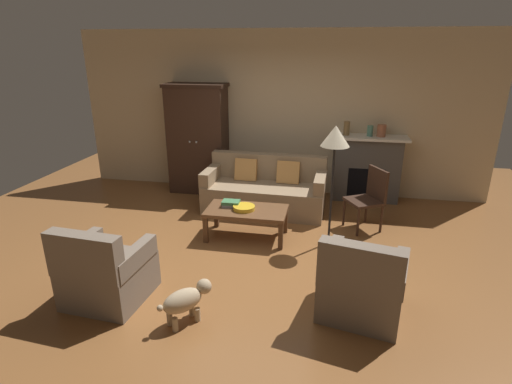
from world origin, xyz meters
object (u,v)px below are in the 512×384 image
object	(u,v)px
fruit_bowl	(244,208)
dog	(186,300)
side_chair_wooden	(370,195)
couch	(265,191)
mantel_vase_terracotta	(381,131)
armchair_near_left	(106,273)
armoire	(198,139)
coffee_table	(247,213)
mantel_vase_jade	(370,131)
book_stack	(231,203)
armchair_near_right	(362,286)
mantel_vase_bronze	(347,128)
fireplace	(366,168)
floor_lamp	(335,143)

from	to	relation	value
fruit_bowl	dog	xyz separation A→B (m)	(-0.15, -1.89, -0.20)
side_chair_wooden	dog	world-z (taller)	side_chair_wooden
couch	mantel_vase_terracotta	bearing A→B (deg)	22.84
couch	armchair_near_left	distance (m)	3.03
armoire	fruit_bowl	distance (m)	2.23
coffee_table	mantel_vase_jade	distance (m)	2.63
fruit_bowl	dog	distance (m)	1.91
book_stack	armchair_near_right	bearing A→B (deg)	-41.98
fruit_bowl	mantel_vase_jade	bearing A→B (deg)	46.94
armoire	mantel_vase_terracotta	distance (m)	3.14
fruit_bowl	mantel_vase_terracotta	world-z (taller)	mantel_vase_terracotta
armoire	book_stack	bearing A→B (deg)	-58.89
book_stack	dog	distance (m)	1.99
mantel_vase_jade	dog	xyz separation A→B (m)	(-1.88, -3.73, -0.96)
fruit_bowl	mantel_vase_bronze	world-z (taller)	mantel_vase_bronze
fireplace	couch	world-z (taller)	fireplace
book_stack	side_chair_wooden	bearing A→B (deg)	16.51
fireplace	armchair_near_left	world-z (taller)	fireplace
fireplace	couch	bearing A→B (deg)	-154.40
coffee_table	side_chair_wooden	size ratio (longest dim) A/B	1.22
mantel_vase_jade	dog	size ratio (longest dim) A/B	0.37
couch	floor_lamp	xyz separation A→B (m)	(1.05, -1.04, 1.07)
armchair_near_left	side_chair_wooden	xyz separation A→B (m)	(2.78, 2.35, 0.20)
armchair_near_right	dog	size ratio (longest dim) A/B	1.93
couch	armchair_near_right	world-z (taller)	armchair_near_right
couch	coffee_table	world-z (taller)	couch
armoire	mantel_vase_jade	xyz separation A→B (m)	(2.95, 0.06, 0.24)
fireplace	armchair_near_right	world-z (taller)	fireplace
fruit_bowl	book_stack	size ratio (longest dim) A/B	1.16
coffee_table	book_stack	world-z (taller)	book_stack
armoire	coffee_table	size ratio (longest dim) A/B	1.75
armoire	couch	size ratio (longest dim) A/B	0.99
armoire	mantel_vase_bronze	bearing A→B (deg)	1.34
mantel_vase_jade	armoire	bearing A→B (deg)	-178.83
mantel_vase_bronze	armchair_near_right	size ratio (longest dim) A/B	0.25
armchair_near_right	armchair_near_left	bearing A→B (deg)	-174.28
mantel_vase_terracotta	mantel_vase_jade	bearing A→B (deg)	180.00
fruit_bowl	mantel_vase_bronze	xyz separation A→B (m)	(1.34, 1.84, 0.79)
mantel_vase_jade	side_chair_wooden	world-z (taller)	mantel_vase_jade
armchair_near_right	mantel_vase_jade	bearing A→B (deg)	86.04
book_stack	mantel_vase_terracotta	bearing A→B (deg)	39.86
armchair_near_right	side_chair_wooden	distance (m)	2.11
fireplace	mantel_vase_terracotta	world-z (taller)	mantel_vase_terracotta
fireplace	side_chair_wooden	xyz separation A→B (m)	(-0.03, -1.21, -0.06)
book_stack	armchair_near_left	bearing A→B (deg)	-116.32
fireplace	mantel_vase_jade	size ratio (longest dim) A/B	7.26
coffee_table	mantel_vase_jade	xyz separation A→B (m)	(1.69, 1.82, 0.84)
armchair_near_left	floor_lamp	size ratio (longest dim) A/B	0.55
fruit_bowl	book_stack	xyz separation A→B (m)	(-0.20, 0.09, 0.01)
floor_lamp	mantel_vase_bronze	bearing A→B (deg)	84.10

